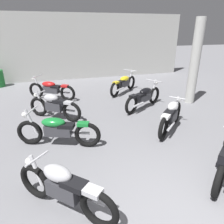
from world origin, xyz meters
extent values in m
cube|color=#B2B2AD|center=(0.00, 10.62, 1.80)|extent=(13.12, 0.24, 3.60)
cylinder|color=#B2B2AD|center=(3.73, 4.98, 1.60)|extent=(0.36, 0.36, 3.20)
torus|color=black|center=(-2.08, 1.43, 0.34)|extent=(0.55, 0.55, 0.67)
torus|color=black|center=(-1.15, 0.51, 0.34)|extent=(0.55, 0.55, 0.67)
cylinder|color=silver|center=(-2.02, 1.37, 0.59)|extent=(0.22, 0.22, 0.56)
cube|color=#38383D|center=(-1.62, 0.97, 0.44)|extent=(0.58, 0.57, 0.28)
ellipsoid|color=#B7B7BC|center=(-1.69, 1.04, 0.72)|extent=(0.57, 0.56, 0.26)
cube|color=black|center=(-1.46, 0.82, 0.64)|extent=(0.45, 0.45, 0.10)
cube|color=#B7B7BC|center=(-1.23, 0.58, 0.64)|extent=(0.34, 0.34, 0.08)
cylinder|color=silver|center=(-1.98, 1.33, 0.85)|extent=(0.36, 0.37, 0.04)
sphere|color=white|center=(-2.12, 1.47, 0.73)|extent=(0.14, 0.14, 0.14)
cylinder|color=silver|center=(-1.24, 0.78, 0.32)|extent=(0.44, 0.44, 0.07)
torus|color=black|center=(-2.27, 3.38, 0.34)|extent=(0.66, 0.35, 0.67)
torus|color=black|center=(-0.88, 2.82, 0.34)|extent=(0.66, 0.35, 0.67)
cylinder|color=silver|center=(-2.20, 3.35, 0.65)|extent=(0.28, 0.17, 0.66)
cube|color=#38383D|center=(-1.57, 3.10, 0.44)|extent=(0.70, 0.47, 0.28)
ellipsoid|color=#197F33|center=(-1.67, 3.14, 0.66)|extent=(0.68, 0.52, 0.22)
cube|color=black|center=(-1.37, 3.02, 0.57)|extent=(0.46, 0.37, 0.10)
cube|color=#197F33|center=(-0.97, 2.86, 0.64)|extent=(0.33, 0.29, 0.08)
cylinder|color=silver|center=(-2.14, 3.33, 0.96)|extent=(0.29, 0.64, 0.04)
sphere|color=white|center=(-2.33, 3.40, 0.84)|extent=(0.14, 0.14, 0.14)
cylinder|color=silver|center=(-1.06, 3.04, 0.32)|extent=(0.54, 0.27, 0.07)
torus|color=black|center=(-2.09, 5.29, 0.34)|extent=(0.59, 0.50, 0.67)
torus|color=black|center=(-1.07, 4.49, 0.34)|extent=(0.59, 0.50, 0.67)
cylinder|color=silver|center=(-2.03, 5.24, 0.59)|extent=(0.23, 0.21, 0.56)
cube|color=#38383D|center=(-1.58, 4.89, 0.44)|extent=(0.60, 0.54, 0.28)
ellipsoid|color=#B7B7BC|center=(-1.66, 4.95, 0.72)|extent=(0.58, 0.54, 0.26)
cube|color=black|center=(-1.41, 4.75, 0.64)|extent=(0.46, 0.44, 0.10)
cube|color=#B7B7BC|center=(-1.15, 4.55, 0.64)|extent=(0.34, 0.33, 0.08)
cylinder|color=silver|center=(-1.98, 5.21, 0.85)|extent=(0.33, 0.40, 0.04)
sphere|color=white|center=(-2.14, 5.33, 0.73)|extent=(0.14, 0.14, 0.14)
cylinder|color=silver|center=(-1.19, 4.74, 0.32)|extent=(0.47, 0.40, 0.07)
torus|color=black|center=(-2.23, 7.41, 0.34)|extent=(0.62, 0.46, 0.67)
torus|color=black|center=(-0.98, 6.58, 0.34)|extent=(0.62, 0.46, 0.67)
cylinder|color=silver|center=(-2.16, 7.37, 0.65)|extent=(0.27, 0.21, 0.66)
cube|color=#38383D|center=(-1.61, 7.00, 0.44)|extent=(0.68, 0.57, 0.28)
ellipsoid|color=red|center=(-1.69, 7.05, 0.66)|extent=(0.68, 0.60, 0.22)
cube|color=black|center=(-1.42, 6.88, 0.57)|extent=(0.47, 0.42, 0.10)
cube|color=red|center=(-1.07, 6.64, 0.64)|extent=(0.34, 0.32, 0.08)
cylinder|color=silver|center=(-2.11, 7.34, 0.96)|extent=(0.41, 0.59, 0.04)
sphere|color=white|center=(-2.28, 7.45, 0.84)|extent=(0.14, 0.14, 0.14)
cylinder|color=silver|center=(-1.12, 6.83, 0.32)|extent=(0.50, 0.36, 0.07)
torus|color=black|center=(1.02, 0.50, 0.34)|extent=(0.61, 0.48, 0.67)
cube|color=black|center=(1.10, 0.56, 0.64)|extent=(0.34, 0.33, 0.08)
torus|color=black|center=(2.11, 3.47, 0.34)|extent=(0.57, 0.53, 0.67)
torus|color=black|center=(1.14, 2.60, 0.34)|extent=(0.57, 0.53, 0.67)
cylinder|color=silver|center=(2.05, 3.42, 0.59)|extent=(0.23, 0.21, 0.56)
cube|color=#38383D|center=(1.62, 3.03, 0.44)|extent=(0.59, 0.56, 0.28)
ellipsoid|color=white|center=(1.70, 3.10, 0.72)|extent=(0.57, 0.56, 0.26)
cube|color=black|center=(1.46, 2.89, 0.64)|extent=(0.46, 0.45, 0.10)
cube|color=white|center=(1.22, 2.67, 0.64)|extent=(0.34, 0.34, 0.08)
cylinder|color=silver|center=(2.00, 3.38, 0.85)|extent=(0.35, 0.38, 0.04)
sphere|color=white|center=(2.15, 3.51, 0.73)|extent=(0.14, 0.14, 0.14)
cylinder|color=silver|center=(1.41, 2.67, 0.32)|extent=(0.46, 0.42, 0.07)
torus|color=black|center=(2.28, 5.28, 0.34)|extent=(0.63, 0.44, 0.67)
torus|color=black|center=(0.99, 4.51, 0.34)|extent=(0.63, 0.44, 0.67)
cylinder|color=silver|center=(2.21, 5.24, 0.65)|extent=(0.27, 0.20, 0.66)
cube|color=#38383D|center=(1.64, 4.90, 0.44)|extent=(0.69, 0.54, 0.28)
ellipsoid|color=black|center=(1.72, 4.95, 0.66)|extent=(0.68, 0.58, 0.22)
cube|color=black|center=(1.45, 4.79, 0.57)|extent=(0.47, 0.41, 0.10)
cube|color=black|center=(1.08, 4.57, 0.64)|extent=(0.34, 0.32, 0.08)
cylinder|color=silver|center=(2.16, 5.21, 0.96)|extent=(0.38, 0.60, 0.04)
sphere|color=white|center=(2.33, 5.31, 0.84)|extent=(0.14, 0.14, 0.14)
cylinder|color=silver|center=(1.27, 4.53, 0.32)|extent=(0.51, 0.34, 0.07)
torus|color=black|center=(2.18, 7.48, 0.34)|extent=(0.58, 0.51, 0.67)
torus|color=black|center=(1.03, 6.52, 0.34)|extent=(0.58, 0.51, 0.67)
cylinder|color=silver|center=(2.12, 7.43, 0.65)|extent=(0.25, 0.23, 0.66)
cube|color=#38383D|center=(1.61, 7.00, 0.44)|extent=(0.66, 0.61, 0.28)
ellipsoid|color=yellow|center=(1.68, 7.06, 0.66)|extent=(0.67, 0.63, 0.22)
cube|color=black|center=(1.44, 6.86, 0.57)|extent=(0.46, 0.44, 0.10)
cube|color=yellow|center=(1.11, 6.58, 0.64)|extent=(0.34, 0.33, 0.08)
cylinder|color=silver|center=(2.07, 7.39, 0.96)|extent=(0.46, 0.55, 0.04)
sphere|color=white|center=(2.23, 7.52, 0.84)|extent=(0.14, 0.14, 0.14)
cylinder|color=silver|center=(1.30, 6.58, 0.32)|extent=(0.47, 0.41, 0.07)
camera|label=1|loc=(-1.64, -1.73, 2.83)|focal=33.11mm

